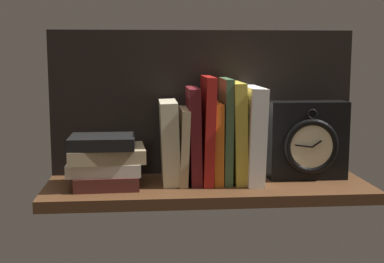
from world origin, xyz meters
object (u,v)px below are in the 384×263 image
object	(u,v)px
book_tan_shortstories	(183,145)
book_green_romantic	(226,130)
book_yellow_seinlanguage	(237,132)
book_stack_side	(106,161)
framed_clock	(308,141)
book_cream_twain	(169,142)
book_maroon_dawkins	(194,135)
book_white_catcher	(251,134)
book_orange_pandolfini	(216,142)
book_red_requiem	(205,129)

from	to	relation	value
book_tan_shortstories	book_green_romantic	xyz separation A→B (cm)	(9.82, 0.00, 3.39)
book_yellow_seinlanguage	book_stack_side	bearing A→B (deg)	-173.96
book_green_romantic	framed_clock	world-z (taller)	book_green_romantic
book_cream_twain	book_tan_shortstories	bearing A→B (deg)	0.00
book_tan_shortstories	book_maroon_dawkins	bearing A→B (deg)	0.00
framed_clock	book_yellow_seinlanguage	bearing A→B (deg)	-179.25
book_tan_shortstories	book_stack_side	xyz separation A→B (cm)	(-17.53, -3.17, -2.72)
book_tan_shortstories	book_white_catcher	world-z (taller)	book_white_catcher
book_stack_side	book_white_catcher	bearing A→B (deg)	5.42
book_cream_twain	book_maroon_dawkins	xyz separation A→B (cm)	(5.58, 0.00, 1.52)
book_green_romantic	book_white_catcher	world-z (taller)	book_green_romantic
book_orange_pandolfini	book_white_catcher	xyz separation A→B (cm)	(8.38, 0.00, 1.78)
book_cream_twain	book_white_catcher	bearing A→B (deg)	0.00
book_maroon_dawkins	book_white_catcher	distance (cm)	13.48
book_yellow_seinlanguage	book_maroon_dawkins	bearing A→B (deg)	180.00
book_tan_shortstories	book_maroon_dawkins	size ratio (longest dim) A/B	0.78
book_tan_shortstories	book_orange_pandolfini	xyz separation A→B (cm)	(7.53, 0.00, 0.64)
book_orange_pandolfini	book_white_catcher	distance (cm)	8.57
book_tan_shortstories	book_red_requiem	world-z (taller)	book_red_requiem
book_tan_shortstories	book_stack_side	world-z (taller)	book_tan_shortstories
book_cream_twain	book_yellow_seinlanguage	xyz separation A→B (cm)	(15.56, 0.00, 2.10)
book_cream_twain	book_maroon_dawkins	distance (cm)	5.78
book_maroon_dawkins	framed_clock	distance (cm)	27.03
book_maroon_dawkins	book_red_requiem	distance (cm)	2.92
book_tan_shortstories	book_stack_side	distance (cm)	18.02
book_yellow_seinlanguage	framed_clock	distance (cm)	17.16
book_tan_shortstories	book_green_romantic	size ratio (longest dim) A/B	0.72
framed_clock	book_green_romantic	bearing A→B (deg)	-179.35
book_white_catcher	framed_clock	bearing A→B (deg)	0.95
book_white_catcher	book_tan_shortstories	bearing A→B (deg)	180.00
book_red_requiem	book_orange_pandolfini	distance (cm)	3.86
book_orange_pandolfini	book_green_romantic	distance (cm)	3.58
book_tan_shortstories	book_red_requiem	bearing A→B (deg)	0.00
book_maroon_dawkins	book_stack_side	size ratio (longest dim) A/B	1.24
book_cream_twain	book_red_requiem	world-z (taller)	book_red_requiem
book_red_requiem	book_stack_side	xyz separation A→B (cm)	(-22.60, -3.17, -6.33)
book_red_requiem	book_stack_side	world-z (taller)	book_red_requiem
book_green_romantic	book_tan_shortstories	bearing A→B (deg)	180.00
book_red_requiem	book_green_romantic	world-z (taller)	book_red_requiem
book_cream_twain	book_tan_shortstories	size ratio (longest dim) A/B	1.10
framed_clock	book_tan_shortstories	bearing A→B (deg)	-179.57
book_maroon_dawkins	book_stack_side	world-z (taller)	book_maroon_dawkins
book_stack_side	framed_clock	bearing A→B (deg)	4.14
book_green_romantic	book_stack_side	size ratio (longest dim) A/B	1.36
book_orange_pandolfini	book_stack_side	xyz separation A→B (cm)	(-25.07, -3.17, -3.36)
book_orange_pandolfini	book_white_catcher	size ratio (longest dim) A/B	0.84
book_green_romantic	framed_clock	size ratio (longest dim) A/B	1.30
book_cream_twain	book_white_catcher	xyz separation A→B (cm)	(19.06, 0.00, 1.58)
book_red_requiem	book_maroon_dawkins	bearing A→B (deg)	180.00
book_tan_shortstories	book_orange_pandolfini	bearing A→B (deg)	0.00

